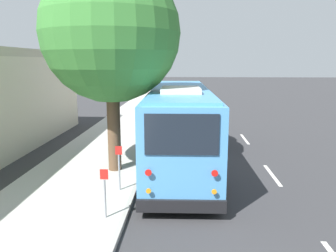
{
  "coord_description": "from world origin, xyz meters",
  "views": [
    {
      "loc": [
        -13.35,
        0.42,
        4.35
      ],
      "look_at": [
        2.03,
        1.21,
        1.3
      ],
      "focal_mm": 35.0,
      "sensor_mm": 36.0,
      "label": 1
    }
  ],
  "objects_px": {
    "shuttle_bus": "(180,121)",
    "parked_sedan_maroon": "(181,91)",
    "parked_sedan_white": "(177,102)",
    "street_tree": "(111,24)",
    "parked_sedan_gray": "(180,96)",
    "parked_sedan_silver": "(176,112)",
    "fire_hydrant": "(152,121)",
    "sign_post_near": "(105,193)",
    "sign_post_far": "(119,168)"
  },
  "relations": [
    {
      "from": "parked_sedan_gray",
      "to": "sign_post_far",
      "type": "xyz_separation_m",
      "value": [
        -26.12,
        1.54,
        0.34
      ]
    },
    {
      "from": "parked_sedan_white",
      "to": "shuttle_bus",
      "type": "bearing_deg",
      "value": -176.68
    },
    {
      "from": "parked_sedan_white",
      "to": "sign_post_far",
      "type": "bearing_deg",
      "value": 177.56
    },
    {
      "from": "parked_sedan_silver",
      "to": "fire_hydrant",
      "type": "relative_size",
      "value": 5.78
    },
    {
      "from": "parked_sedan_white",
      "to": "fire_hydrant",
      "type": "height_order",
      "value": "parked_sedan_white"
    },
    {
      "from": "parked_sedan_silver",
      "to": "parked_sedan_white",
      "type": "height_order",
      "value": "parked_sedan_silver"
    },
    {
      "from": "street_tree",
      "to": "sign_post_near",
      "type": "height_order",
      "value": "street_tree"
    },
    {
      "from": "parked_sedan_white",
      "to": "parked_sedan_gray",
      "type": "height_order",
      "value": "parked_sedan_white"
    },
    {
      "from": "shuttle_bus",
      "to": "parked_sedan_white",
      "type": "height_order",
      "value": "shuttle_bus"
    },
    {
      "from": "parked_sedan_gray",
      "to": "fire_hydrant",
      "type": "relative_size",
      "value": 5.4
    },
    {
      "from": "shuttle_bus",
      "to": "sign_post_near",
      "type": "relative_size",
      "value": 7.95
    },
    {
      "from": "shuttle_bus",
      "to": "parked_sedan_maroon",
      "type": "relative_size",
      "value": 2.34
    },
    {
      "from": "sign_post_near",
      "to": "sign_post_far",
      "type": "relative_size",
      "value": 0.92
    },
    {
      "from": "parked_sedan_white",
      "to": "street_tree",
      "type": "xyz_separation_m",
      "value": [
        -18.09,
        2.04,
        5.12
      ]
    },
    {
      "from": "parked_sedan_white",
      "to": "parked_sedan_gray",
      "type": "relative_size",
      "value": 0.98
    },
    {
      "from": "parked_sedan_white",
      "to": "street_tree",
      "type": "distance_m",
      "value": 18.92
    },
    {
      "from": "shuttle_bus",
      "to": "parked_sedan_silver",
      "type": "bearing_deg",
      "value": 1.15
    },
    {
      "from": "parked_sedan_maroon",
      "to": "street_tree",
      "type": "bearing_deg",
      "value": 172.8
    },
    {
      "from": "sign_post_far",
      "to": "parked_sedan_white",
      "type": "bearing_deg",
      "value": -4.08
    },
    {
      "from": "sign_post_near",
      "to": "parked_sedan_maroon",
      "type": "bearing_deg",
      "value": -2.76
    },
    {
      "from": "shuttle_bus",
      "to": "parked_sedan_gray",
      "type": "bearing_deg",
      "value": -0.28
    },
    {
      "from": "parked_sedan_maroon",
      "to": "sign_post_near",
      "type": "xyz_separation_m",
      "value": [
        -33.64,
        1.62,
        0.26
      ]
    },
    {
      "from": "sign_post_near",
      "to": "fire_hydrant",
      "type": "bearing_deg",
      "value": -0.24
    },
    {
      "from": "sign_post_near",
      "to": "parked_sedan_gray",
      "type": "bearing_deg",
      "value": -3.15
    },
    {
      "from": "shuttle_bus",
      "to": "fire_hydrant",
      "type": "distance_m",
      "value": 7.24
    },
    {
      "from": "parked_sedan_gray",
      "to": "parked_sedan_maroon",
      "type": "xyz_separation_m",
      "value": [
        5.56,
        -0.08,
        0.03
      ]
    },
    {
      "from": "parked_sedan_gray",
      "to": "sign_post_near",
      "type": "xyz_separation_m",
      "value": [
        -28.08,
        1.54,
        0.28
      ]
    },
    {
      "from": "parked_sedan_gray",
      "to": "fire_hydrant",
      "type": "height_order",
      "value": "parked_sedan_gray"
    },
    {
      "from": "sign_post_far",
      "to": "fire_hydrant",
      "type": "xyz_separation_m",
      "value": [
        10.44,
        -0.05,
        -0.37
      ]
    },
    {
      "from": "parked_sedan_silver",
      "to": "street_tree",
      "type": "distance_m",
      "value": 13.3
    },
    {
      "from": "parked_sedan_maroon",
      "to": "fire_hydrant",
      "type": "height_order",
      "value": "parked_sedan_maroon"
    },
    {
      "from": "parked_sedan_white",
      "to": "sign_post_near",
      "type": "bearing_deg",
      "value": 177.92
    },
    {
      "from": "parked_sedan_maroon",
      "to": "sign_post_far",
      "type": "relative_size",
      "value": 3.13
    },
    {
      "from": "shuttle_bus",
      "to": "parked_sedan_silver",
      "type": "distance_m",
      "value": 10.84
    },
    {
      "from": "sign_post_far",
      "to": "shuttle_bus",
      "type": "bearing_deg",
      "value": -28.56
    },
    {
      "from": "parked_sedan_white",
      "to": "parked_sedan_maroon",
      "type": "bearing_deg",
      "value": 0.76
    },
    {
      "from": "sign_post_near",
      "to": "sign_post_far",
      "type": "distance_m",
      "value": 1.97
    },
    {
      "from": "street_tree",
      "to": "sign_post_far",
      "type": "distance_m",
      "value": 5.31
    },
    {
      "from": "street_tree",
      "to": "sign_post_far",
      "type": "relative_size",
      "value": 5.71
    },
    {
      "from": "parked_sedan_silver",
      "to": "parked_sedan_maroon",
      "type": "bearing_deg",
      "value": 3.23
    },
    {
      "from": "sign_post_near",
      "to": "fire_hydrant",
      "type": "height_order",
      "value": "sign_post_near"
    },
    {
      "from": "parked_sedan_white",
      "to": "parked_sedan_gray",
      "type": "distance_m",
      "value": 5.8
    },
    {
      "from": "parked_sedan_silver",
      "to": "fire_hydrant",
      "type": "distance_m",
      "value": 4.14
    },
    {
      "from": "parked_sedan_silver",
      "to": "parked_sedan_gray",
      "type": "relative_size",
      "value": 1.07
    },
    {
      "from": "parked_sedan_gray",
      "to": "street_tree",
      "type": "relative_size",
      "value": 0.51
    },
    {
      "from": "sign_post_near",
      "to": "fire_hydrant",
      "type": "xyz_separation_m",
      "value": [
        12.4,
        -0.05,
        -0.31
      ]
    },
    {
      "from": "parked_sedan_maroon",
      "to": "parked_sedan_gray",
      "type": "bearing_deg",
      "value": 176.3
    },
    {
      "from": "parked_sedan_white",
      "to": "sign_post_near",
      "type": "distance_m",
      "value": 22.33
    },
    {
      "from": "shuttle_bus",
      "to": "street_tree",
      "type": "relative_size",
      "value": 1.28
    },
    {
      "from": "parked_sedan_gray",
      "to": "fire_hydrant",
      "type": "bearing_deg",
      "value": 178.3
    }
  ]
}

